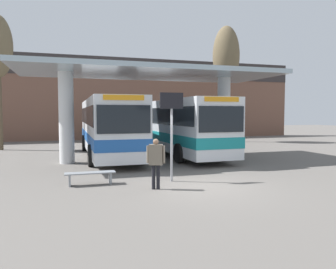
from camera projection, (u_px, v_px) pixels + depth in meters
The scene contains 10 objects.
ground_plane at pixel (201, 186), 11.56m from camera, with size 100.00×100.00×0.00m, color #605B56.
townhouse_backdrop at pixel (113, 92), 32.41m from camera, with size 40.00×0.58×8.11m.
station_canopy at pixel (151, 82), 18.00m from camera, with size 13.95×5.89×4.93m.
transit_bus_left_bay at pixel (108, 125), 19.67m from camera, with size 2.85×12.14×3.39m.
transit_bus_center_bay at pixel (178, 124), 20.60m from camera, with size 3.01×11.60×3.37m.
waiting_bench_near_pillar at pixel (90, 175), 11.79m from camera, with size 1.79×0.44×0.46m.
info_sign_platform at pixel (172, 119), 12.26m from camera, with size 0.90×0.09×3.35m.
pedestrian_waiting at pixel (156, 159), 11.07m from camera, with size 0.62×0.40×1.72m.
poplar_tree_behind_left at pixel (226, 57), 29.39m from camera, with size 2.40×2.40×10.40m.
parked_car_street at pixel (109, 131), 28.86m from camera, with size 4.64×2.00×2.06m.
Camera 1 is at (-4.54, -10.54, 2.58)m, focal length 35.00 mm.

